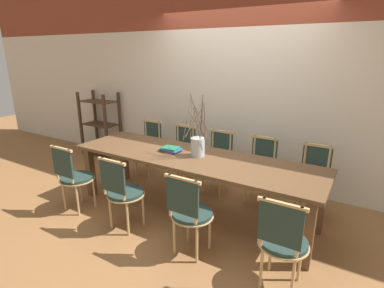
% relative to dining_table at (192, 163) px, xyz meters
% --- Properties ---
extents(ground_plane, '(16.00, 16.00, 0.00)m').
position_rel_dining_table_xyz_m(ground_plane, '(0.00, 0.00, -0.66)').
color(ground_plane, olive).
extents(wall_rear, '(12.00, 0.06, 3.20)m').
position_rel_dining_table_xyz_m(wall_rear, '(0.00, 1.25, 0.94)').
color(wall_rear, beige).
rests_on(wall_rear, ground_plane).
extents(dining_table, '(3.07, 0.88, 0.74)m').
position_rel_dining_table_xyz_m(dining_table, '(0.00, 0.00, 0.00)').
color(dining_table, brown).
rests_on(dining_table, ground_plane).
extents(chair_near_leftend, '(0.42, 0.42, 0.87)m').
position_rel_dining_table_xyz_m(chair_near_leftend, '(-1.27, -0.72, -0.18)').
color(chair_near_leftend, '#233833').
rests_on(chair_near_leftend, ground_plane).
extents(chair_near_left, '(0.42, 0.42, 0.87)m').
position_rel_dining_table_xyz_m(chair_near_left, '(-0.46, -0.72, -0.18)').
color(chair_near_left, '#233833').
rests_on(chair_near_left, ground_plane).
extents(chair_near_center, '(0.42, 0.42, 0.87)m').
position_rel_dining_table_xyz_m(chair_near_center, '(0.41, -0.72, -0.18)').
color(chair_near_center, '#233833').
rests_on(chair_near_center, ground_plane).
extents(chair_near_right, '(0.42, 0.42, 0.87)m').
position_rel_dining_table_xyz_m(chair_near_right, '(1.29, -0.72, -0.18)').
color(chair_near_right, '#233833').
rests_on(chair_near_right, ground_plane).
extents(chair_far_leftend, '(0.42, 0.42, 0.87)m').
position_rel_dining_table_xyz_m(chair_far_leftend, '(-1.26, 0.72, -0.18)').
color(chair_far_leftend, '#233833').
rests_on(chair_far_leftend, ground_plane).
extents(chair_far_left, '(0.42, 0.42, 0.87)m').
position_rel_dining_table_xyz_m(chair_far_left, '(-0.62, 0.72, -0.18)').
color(chair_far_left, '#233833').
rests_on(chair_far_left, ground_plane).
extents(chair_far_center, '(0.42, 0.42, 0.87)m').
position_rel_dining_table_xyz_m(chair_far_center, '(-0.02, 0.72, -0.18)').
color(chair_far_center, '#233833').
rests_on(chair_far_center, ground_plane).
extents(chair_far_right, '(0.42, 0.42, 0.87)m').
position_rel_dining_table_xyz_m(chair_far_right, '(0.61, 0.72, -0.18)').
color(chair_far_right, '#233833').
rests_on(chair_far_right, ground_plane).
extents(chair_far_rightend, '(0.42, 0.42, 0.87)m').
position_rel_dining_table_xyz_m(chair_far_rightend, '(1.27, 0.72, -0.18)').
color(chair_far_rightend, '#233833').
rests_on(chair_far_rightend, ground_plane).
extents(vase_centerpiece, '(0.34, 0.34, 0.75)m').
position_rel_dining_table_xyz_m(vase_centerpiece, '(0.05, 0.04, 0.21)').
color(vase_centerpiece, '#B2BCC1').
rests_on(vase_centerpiece, dining_table).
extents(book_stack, '(0.26, 0.20, 0.05)m').
position_rel_dining_table_xyz_m(book_stack, '(-0.32, 0.01, 0.11)').
color(book_stack, '#842D8C').
rests_on(book_stack, dining_table).
extents(shelving_rack, '(0.72, 0.41, 1.22)m').
position_rel_dining_table_xyz_m(shelving_rack, '(-2.63, 0.98, -0.05)').
color(shelving_rack, '#422D1E').
rests_on(shelving_rack, ground_plane).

